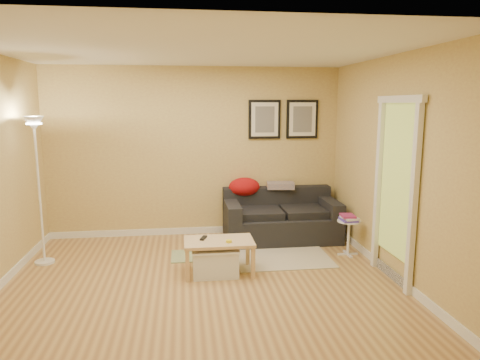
{
  "coord_description": "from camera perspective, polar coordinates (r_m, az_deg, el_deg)",
  "views": [
    {
      "loc": [
        -0.18,
        -4.8,
        2.04
      ],
      "look_at": [
        0.55,
        0.85,
        1.05
      ],
      "focal_mm": 32.93,
      "sensor_mm": 36.0,
      "label": 1
    }
  ],
  "objects": [
    {
      "name": "book_stack",
      "position": [
        6.12,
        13.88,
        -4.76
      ],
      "size": [
        0.28,
        0.31,
        0.08
      ],
      "primitive_type": null,
      "rotation": [
        0.0,
        0.0,
        -0.38
      ],
      "color": "#4D38A9",
      "rests_on": "side_table"
    },
    {
      "name": "plaid_throw",
      "position": [
        6.91,
        5.26,
        -0.69
      ],
      "size": [
        0.45,
        0.32,
        0.1
      ],
      "primitive_type": null,
      "rotation": [
        0.0,
        0.0,
        -0.14
      ],
      "color": "tan",
      "rests_on": "sofa"
    },
    {
      "name": "ceiling",
      "position": [
        4.84,
        -5.4,
        16.46
      ],
      "size": [
        4.5,
        4.5,
        0.0
      ],
      "primitive_type": "plane",
      "rotation": [
        3.14,
        0.0,
        0.0
      ],
      "color": "white",
      "rests_on": "wall_back"
    },
    {
      "name": "side_table",
      "position": [
        6.21,
        13.87,
        -7.28
      ],
      "size": [
        0.32,
        0.32,
        0.49
      ],
      "primitive_type": null,
      "color": "white",
      "rests_on": "ground"
    },
    {
      "name": "framed_print_right",
      "position": [
        7.03,
        8.06,
        7.8
      ],
      "size": [
        0.5,
        0.04,
        0.6
      ],
      "primitive_type": null,
      "color": "black",
      "rests_on": "wall_back"
    },
    {
      "name": "coffee_table",
      "position": [
        5.42,
        -2.74,
        -9.89
      ],
      "size": [
        0.87,
        0.58,
        0.42
      ],
      "primitive_type": null,
      "rotation": [
        0.0,
        0.0,
        -0.08
      ],
      "color": "#DBB686",
      "rests_on": "ground"
    },
    {
      "name": "baseboard_back",
      "position": [
        7.08,
        -5.64,
        -6.52
      ],
      "size": [
        4.5,
        0.02,
        0.1
      ],
      "primitive_type": "cube",
      "color": "white",
      "rests_on": "ground"
    },
    {
      "name": "doorway",
      "position": [
        5.32,
        19.37,
        -1.7
      ],
      "size": [
        0.12,
        1.01,
        2.13
      ],
      "primitive_type": null,
      "color": "white",
      "rests_on": "ground"
    },
    {
      "name": "wall_front",
      "position": [
        2.9,
        -3.56,
        -4.92
      ],
      "size": [
        4.5,
        0.0,
        4.5
      ],
      "primitive_type": "plane",
      "rotation": [
        -1.57,
        0.0,
        0.0
      ],
      "color": "#D3BE6C",
      "rests_on": "ground"
    },
    {
      "name": "baseboard_right",
      "position": [
        5.73,
        18.49,
        -10.98
      ],
      "size": [
        0.02,
        4.0,
        0.1
      ],
      "primitive_type": "cube",
      "color": "white",
      "rests_on": "ground"
    },
    {
      "name": "wall_back",
      "position": [
        6.84,
        -5.82,
        3.6
      ],
      "size": [
        4.5,
        0.0,
        4.5
      ],
      "primitive_type": "plane",
      "rotation": [
        1.57,
        0.0,
        0.0
      ],
      "color": "#D3BE6C",
      "rests_on": "ground"
    },
    {
      "name": "framed_print_left",
      "position": [
        6.9,
        3.2,
        7.84
      ],
      "size": [
        0.5,
        0.04,
        0.6
      ],
      "primitive_type": null,
      "color": "black",
      "rests_on": "wall_back"
    },
    {
      "name": "green_runner",
      "position": [
        6.09,
        -5.54,
        -9.71
      ],
      "size": [
        0.7,
        0.5,
        0.01
      ],
      "primitive_type": "cube",
      "color": "#668C4C",
      "rests_on": "ground"
    },
    {
      "name": "tape_roll",
      "position": [
        5.26,
        -1.45,
        -7.95
      ],
      "size": [
        0.07,
        0.07,
        0.03
      ],
      "primitive_type": "cylinder",
      "color": "yellow",
      "rests_on": "coffee_table"
    },
    {
      "name": "area_rug",
      "position": [
        5.98,
        5.63,
        -10.09
      ],
      "size": [
        1.25,
        0.85,
        0.01
      ],
      "primitive_type": "cube",
      "color": "#BFB397",
      "rests_on": "ground"
    },
    {
      "name": "wall_right",
      "position": [
        5.43,
        19.3,
        1.47
      ],
      "size": [
        0.0,
        4.0,
        4.0
      ],
      "primitive_type": "plane",
      "rotation": [
        1.57,
        0.0,
        -1.57
      ],
      "color": "#D3BE6C",
      "rests_on": "ground"
    },
    {
      "name": "floor",
      "position": [
        5.22,
        -4.92,
        -13.19
      ],
      "size": [
        4.5,
        4.5,
        0.0
      ],
      "primitive_type": "plane",
      "color": "tan",
      "rests_on": "ground"
    },
    {
      "name": "sofa",
      "position": [
        6.71,
        5.36,
        -4.57
      ],
      "size": [
        1.7,
        0.9,
        0.75
      ],
      "primitive_type": null,
      "color": "black",
      "rests_on": "ground"
    },
    {
      "name": "storage_bin",
      "position": [
        5.39,
        -3.23,
        -10.44
      ],
      "size": [
        0.56,
        0.41,
        0.34
      ],
      "primitive_type": null,
      "color": "white",
      "rests_on": "ground"
    },
    {
      "name": "remote_control",
      "position": [
        5.42,
        -4.76,
        -7.5
      ],
      "size": [
        0.1,
        0.17,
        0.02
      ],
      "primitive_type": "cube",
      "rotation": [
        0.0,
        0.0,
        -0.33
      ],
      "color": "black",
      "rests_on": "coffee_table"
    },
    {
      "name": "red_throw",
      "position": [
        6.82,
        0.56,
        -0.89
      ],
      "size": [
        0.48,
        0.36,
        0.28
      ],
      "primitive_type": null,
      "color": "#AB0F14",
      "rests_on": "sofa"
    },
    {
      "name": "floor_lamp",
      "position": [
        6.11,
        -24.55,
        -1.81
      ],
      "size": [
        0.25,
        0.25,
        1.9
      ],
      "primitive_type": null,
      "color": "white",
      "rests_on": "ground"
    }
  ]
}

